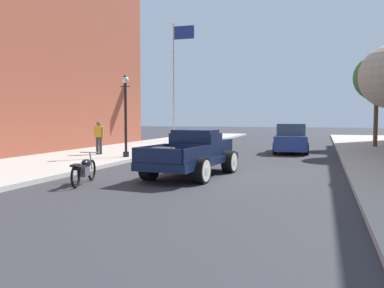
{
  "coord_description": "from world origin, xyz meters",
  "views": [
    {
      "loc": [
        3.68,
        -14.05,
        2.02
      ],
      "look_at": [
        -1.02,
        0.81,
        1.0
      ],
      "focal_mm": 38.69,
      "sensor_mm": 36.0,
      "label": 1
    }
  ],
  "objects_px": {
    "motorcycle_parked": "(84,169)",
    "pedestrian_sidewalk_left": "(99,136)",
    "hotrod_truck_navy": "(195,154)",
    "car_background_blue": "(291,139)",
    "flagpole": "(176,69)",
    "street_tree_third": "(377,78)",
    "street_lamp_near": "(126,109)"
  },
  "relations": [
    {
      "from": "hotrod_truck_navy",
      "to": "car_background_blue",
      "type": "distance_m",
      "value": 10.58
    },
    {
      "from": "pedestrian_sidewalk_left",
      "to": "motorcycle_parked",
      "type": "bearing_deg",
      "value": -62.77
    },
    {
      "from": "hotrod_truck_navy",
      "to": "flagpole",
      "type": "bearing_deg",
      "value": 111.64
    },
    {
      "from": "hotrod_truck_navy",
      "to": "street_tree_third",
      "type": "xyz_separation_m",
      "value": [
        7.42,
        14.91,
        3.72
      ]
    },
    {
      "from": "street_lamp_near",
      "to": "flagpole",
      "type": "xyz_separation_m",
      "value": [
        -2.11,
        12.98,
        3.39
      ]
    },
    {
      "from": "hotrod_truck_navy",
      "to": "car_background_blue",
      "type": "relative_size",
      "value": 1.16
    },
    {
      "from": "flagpole",
      "to": "car_background_blue",
      "type": "bearing_deg",
      "value": -35.64
    },
    {
      "from": "motorcycle_parked",
      "to": "street_lamp_near",
      "type": "distance_m",
      "value": 7.26
    },
    {
      "from": "street_tree_third",
      "to": "pedestrian_sidewalk_left",
      "type": "bearing_deg",
      "value": -143.81
    },
    {
      "from": "car_background_blue",
      "to": "street_tree_third",
      "type": "relative_size",
      "value": 0.76
    },
    {
      "from": "flagpole",
      "to": "street_tree_third",
      "type": "height_order",
      "value": "flagpole"
    },
    {
      "from": "motorcycle_parked",
      "to": "pedestrian_sidewalk_left",
      "type": "bearing_deg",
      "value": 117.23
    },
    {
      "from": "car_background_blue",
      "to": "flagpole",
      "type": "bearing_deg",
      "value": 144.36
    },
    {
      "from": "flagpole",
      "to": "pedestrian_sidewalk_left",
      "type": "bearing_deg",
      "value": -89.03
    },
    {
      "from": "motorcycle_parked",
      "to": "pedestrian_sidewalk_left",
      "type": "xyz_separation_m",
      "value": [
        -3.87,
        7.53,
        0.64
      ]
    },
    {
      "from": "hotrod_truck_navy",
      "to": "street_tree_third",
      "type": "distance_m",
      "value": 17.06
    },
    {
      "from": "pedestrian_sidewalk_left",
      "to": "flagpole",
      "type": "xyz_separation_m",
      "value": [
        -0.2,
        12.16,
        4.68
      ]
    },
    {
      "from": "motorcycle_parked",
      "to": "street_tree_third",
      "type": "xyz_separation_m",
      "value": [
        10.04,
        17.71,
        4.03
      ]
    },
    {
      "from": "motorcycle_parked",
      "to": "car_background_blue",
      "type": "height_order",
      "value": "car_background_blue"
    },
    {
      "from": "pedestrian_sidewalk_left",
      "to": "street_tree_third",
      "type": "bearing_deg",
      "value": 36.19
    },
    {
      "from": "motorcycle_parked",
      "to": "pedestrian_sidewalk_left",
      "type": "distance_m",
      "value": 8.49
    },
    {
      "from": "street_tree_third",
      "to": "flagpole",
      "type": "bearing_deg",
      "value": 172.01
    },
    {
      "from": "motorcycle_parked",
      "to": "car_background_blue",
      "type": "relative_size",
      "value": 0.47
    },
    {
      "from": "hotrod_truck_navy",
      "to": "street_tree_third",
      "type": "bearing_deg",
      "value": 63.54
    },
    {
      "from": "flagpole",
      "to": "street_tree_third",
      "type": "bearing_deg",
      "value": -7.99
    },
    {
      "from": "flagpole",
      "to": "street_tree_third",
      "type": "distance_m",
      "value": 14.31
    },
    {
      "from": "car_background_blue",
      "to": "flagpole",
      "type": "distance_m",
      "value": 12.42
    },
    {
      "from": "hotrod_truck_navy",
      "to": "pedestrian_sidewalk_left",
      "type": "relative_size",
      "value": 3.07
    },
    {
      "from": "car_background_blue",
      "to": "flagpole",
      "type": "xyz_separation_m",
      "value": [
        -9.24,
        6.62,
        5.0
      ]
    },
    {
      "from": "pedestrian_sidewalk_left",
      "to": "street_lamp_near",
      "type": "distance_m",
      "value": 2.45
    },
    {
      "from": "motorcycle_parked",
      "to": "street_tree_third",
      "type": "distance_m",
      "value": 20.75
    },
    {
      "from": "street_tree_third",
      "to": "car_background_blue",
      "type": "bearing_deg",
      "value": -136.45
    }
  ]
}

